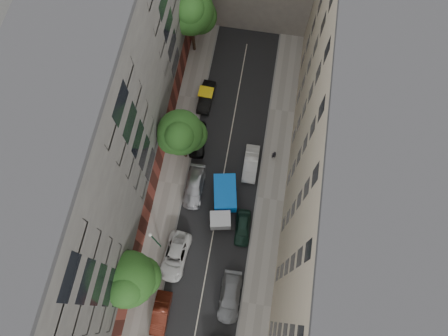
% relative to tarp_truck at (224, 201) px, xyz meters
% --- Properties ---
extents(ground, '(120.00, 120.00, 0.00)m').
position_rel_tarp_truck_xyz_m(ground, '(-0.60, 1.46, -1.44)').
color(ground, '#4C4C49').
rests_on(ground, ground).
extents(road_surface, '(8.00, 44.00, 0.02)m').
position_rel_tarp_truck_xyz_m(road_surface, '(-0.60, 1.46, -1.43)').
color(road_surface, black).
rests_on(road_surface, ground).
extents(sidewalk_left, '(3.00, 44.00, 0.15)m').
position_rel_tarp_truck_xyz_m(sidewalk_left, '(-6.10, 1.46, -1.36)').
color(sidewalk_left, gray).
rests_on(sidewalk_left, ground).
extents(sidewalk_right, '(3.00, 44.00, 0.15)m').
position_rel_tarp_truck_xyz_m(sidewalk_right, '(4.90, 1.46, -1.36)').
color(sidewalk_right, gray).
rests_on(sidewalk_right, ground).
extents(building_left, '(8.00, 44.00, 20.00)m').
position_rel_tarp_truck_xyz_m(building_left, '(-11.60, 1.46, 8.56)').
color(building_left, '#4D4B48').
rests_on(building_left, ground).
extents(building_right, '(8.00, 44.00, 20.00)m').
position_rel_tarp_truck_xyz_m(building_right, '(10.40, 1.46, 8.56)').
color(building_right, '#B9AC90').
rests_on(building_right, ground).
extents(tarp_truck, '(3.25, 6.01, 2.61)m').
position_rel_tarp_truck_xyz_m(tarp_truck, '(0.00, 0.00, 0.00)').
color(tarp_truck, black).
rests_on(tarp_truck, ground).
extents(car_left_1, '(1.52, 4.26, 1.40)m').
position_rel_tarp_truck_xyz_m(car_left_1, '(-4.20, -11.94, -0.74)').
color(car_left_1, '#4D1A0F').
rests_on(car_left_1, ground).
extents(car_left_2, '(2.76, 5.36, 1.45)m').
position_rel_tarp_truck_xyz_m(car_left_2, '(-3.98, -6.34, -0.71)').
color(car_left_2, silver).
rests_on(car_left_2, ground).
extents(car_left_3, '(2.03, 4.95, 1.43)m').
position_rel_tarp_truck_xyz_m(car_left_3, '(-3.45, 1.26, -0.72)').
color(car_left_3, '#B6B6BB').
rests_on(car_left_3, ground).
extents(car_left_4, '(2.19, 4.57, 1.51)m').
position_rel_tarp_truck_xyz_m(car_left_4, '(-4.18, 6.86, -0.68)').
color(car_left_4, black).
rests_on(car_left_4, ground).
extents(car_left_5, '(1.67, 4.39, 1.43)m').
position_rel_tarp_truck_xyz_m(car_left_5, '(-4.20, 12.46, -0.72)').
color(car_left_5, black).
rests_on(car_left_5, ground).
extents(car_right_1, '(2.15, 5.08, 1.46)m').
position_rel_tarp_truck_xyz_m(car_right_1, '(2.20, -9.34, -0.71)').
color(car_right_1, gray).
rests_on(car_right_1, ground).
extents(car_right_2, '(1.83, 4.03, 1.34)m').
position_rel_tarp_truck_xyz_m(car_right_2, '(2.39, -2.28, -0.77)').
color(car_right_2, black).
rests_on(car_right_2, ground).
extents(car_right_3, '(1.59, 4.41, 1.45)m').
position_rel_tarp_truck_xyz_m(car_right_3, '(2.20, 4.98, -0.72)').
color(car_right_3, silver).
rests_on(car_right_3, ground).
extents(tree_near, '(5.33, 5.07, 7.97)m').
position_rel_tarp_truck_xyz_m(tree_near, '(-6.90, -9.65, 3.92)').
color(tree_near, '#382619').
rests_on(tree_near, sidewalk_left).
extents(tree_mid, '(4.94, 4.61, 8.63)m').
position_rel_tarp_truck_xyz_m(tree_mid, '(-5.10, 4.84, 4.58)').
color(tree_mid, '#382619').
rests_on(tree_mid, sidewalk_left).
extents(tree_far, '(5.54, 5.30, 9.66)m').
position_rel_tarp_truck_xyz_m(tree_far, '(-6.90, 19.20, 5.25)').
color(tree_far, '#382619').
rests_on(tree_far, sidewalk_left).
extents(lamp_post, '(0.36, 0.36, 6.52)m').
position_rel_tarp_truck_xyz_m(lamp_post, '(-5.75, -5.53, 2.72)').
color(lamp_post, '#164F2F').
rests_on(lamp_post, sidewalk_left).
extents(pedestrian, '(0.62, 0.48, 1.51)m').
position_rel_tarp_truck_xyz_m(pedestrian, '(4.59, 6.36, -0.53)').
color(pedestrian, black).
rests_on(pedestrian, sidewalk_right).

